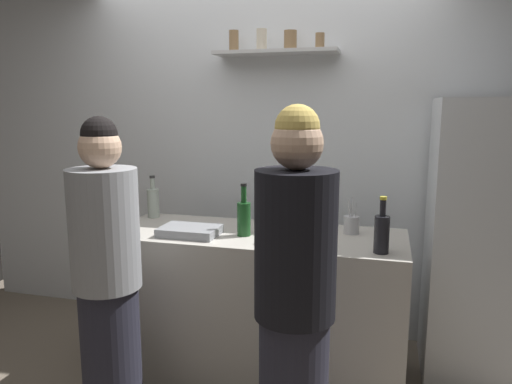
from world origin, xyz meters
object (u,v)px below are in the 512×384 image
object	(u,v)px
wine_bottle_green_glass	(244,217)
person_grey_hoodie	(107,281)
wine_bottle_amber_glass	(296,222)
person_blonde	(295,307)
refrigerator	(486,243)
wine_bottle_pale_glass	(153,202)
water_bottle_plastic	(311,229)
baking_pan	(190,231)
utensil_holder	(351,225)
wine_bottle_dark_glass	(382,232)

from	to	relation	value
wine_bottle_green_glass	person_grey_hoodie	bearing A→B (deg)	-131.35
wine_bottle_amber_glass	person_blonde	distance (m)	0.75
person_blonde	refrigerator	bearing A→B (deg)	49.64
wine_bottle_pale_glass	water_bottle_plastic	bearing A→B (deg)	-20.38
baking_pan	person_grey_hoodie	size ratio (longest dim) A/B	0.21
baking_pan	utensil_holder	xyz separation A→B (m)	(0.91, 0.29, 0.03)
wine_bottle_amber_glass	person_grey_hoodie	distance (m)	1.05
utensil_holder	person_grey_hoodie	world-z (taller)	person_grey_hoodie
wine_bottle_green_glass	person_blonde	size ratio (longest dim) A/B	0.19
person_grey_hoodie	person_blonde	xyz separation A→B (m)	(0.98, -0.14, 0.03)
utensil_holder	wine_bottle_dark_glass	distance (m)	0.40
baking_pan	wine_bottle_pale_glass	size ratio (longest dim) A/B	1.18
utensil_holder	person_blonde	world-z (taller)	person_blonde
utensil_holder	person_blonde	xyz separation A→B (m)	(-0.16, -0.96, -0.14)
wine_bottle_pale_glass	person_grey_hoodie	world-z (taller)	person_grey_hoodie
wine_bottle_dark_glass	baking_pan	bearing A→B (deg)	176.47
refrigerator	wine_bottle_dark_glass	size ratio (longest dim) A/B	5.71
wine_bottle_pale_glass	person_grey_hoodie	distance (m)	0.95
refrigerator	water_bottle_plastic	world-z (taller)	refrigerator
refrigerator	baking_pan	distance (m)	1.76
utensil_holder	person_blonde	bearing A→B (deg)	-99.35
water_bottle_plastic	person_blonde	bearing A→B (deg)	-86.99
refrigerator	wine_bottle_green_glass	size ratio (longest dim) A/B	5.48
refrigerator	utensil_holder	distance (m)	0.81
baking_pan	person_blonde	size ratio (longest dim) A/B	0.21
water_bottle_plastic	person_blonde	distance (m)	0.64
refrigerator	water_bottle_plastic	bearing A→B (deg)	-150.82
baking_pan	person_blonde	distance (m)	1.02
wine_bottle_green_glass	wine_bottle_amber_glass	xyz separation A→B (m)	(0.32, -0.03, -0.00)
baking_pan	water_bottle_plastic	size ratio (longest dim) A/B	1.55
wine_bottle_amber_glass	water_bottle_plastic	world-z (taller)	wine_bottle_amber_glass
refrigerator	person_grey_hoodie	xyz separation A→B (m)	(-1.92, -1.01, -0.06)
utensil_holder	wine_bottle_pale_glass	bearing A→B (deg)	176.65
wine_bottle_green_glass	wine_bottle_dark_glass	bearing A→B (deg)	-10.34
refrigerator	wine_bottle_dark_glass	world-z (taller)	refrigerator
utensil_holder	person_blonde	distance (m)	0.98
baking_pan	utensil_holder	size ratio (longest dim) A/B	1.55
wine_bottle_pale_glass	wine_bottle_amber_glass	world-z (taller)	wine_bottle_amber_glass
baking_pan	person_grey_hoodie	xyz separation A→B (m)	(-0.22, -0.53, -0.14)
baking_pan	water_bottle_plastic	distance (m)	0.73
utensil_holder	wine_bottle_amber_glass	xyz separation A→B (m)	(-0.29, -0.24, 0.05)
wine_bottle_green_glass	person_grey_hoodie	xyz separation A→B (m)	(-0.53, -0.61, -0.22)
wine_bottle_pale_glass	wine_bottle_amber_glass	bearing A→B (deg)	-17.11
refrigerator	person_blonde	world-z (taller)	refrigerator
wine_bottle_dark_glass	person_blonde	distance (m)	0.72
wine_bottle_dark_glass	person_blonde	world-z (taller)	person_blonde
person_blonde	wine_bottle_amber_glass	bearing A→B (deg)	99.03
refrigerator	wine_bottle_amber_glass	world-z (taller)	refrigerator
refrigerator	wine_bottle_amber_glass	bearing A→B (deg)	-157.68
utensil_holder	wine_bottle_green_glass	world-z (taller)	wine_bottle_green_glass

